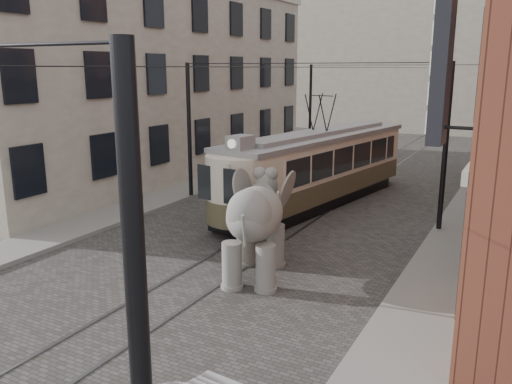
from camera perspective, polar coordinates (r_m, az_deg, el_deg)
The scene contains 9 objects.
ground at distance 16.23m, azimuth -2.97°, elevation -7.48°, with size 120.00×120.00×0.00m, color #44413F.
tram_rails at distance 16.22m, azimuth -2.97°, elevation -7.44°, with size 1.54×80.00×0.02m, color slate, non-canonical shape.
sidewalk_right at distance 14.29m, azimuth 18.53°, elevation -10.86°, with size 2.00×60.00×0.15m, color slate.
sidewalk_left at distance 20.18m, azimuth -19.04°, elevation -3.79°, with size 2.00×60.00×0.15m, color slate.
stucco_building at distance 29.74m, azimuth -11.55°, elevation 11.62°, with size 7.00×24.00×10.00m, color gray.
distant_block at distance 53.56m, azimuth 20.26°, elevation 13.89°, with size 28.00×10.00×14.00m, color gray.
catenary at distance 19.89m, azimuth 3.89°, elevation 5.33°, with size 11.00×30.20×6.00m, color black, non-canonical shape.
tram at distance 22.39m, azimuth 6.92°, elevation 4.48°, with size 2.44×11.85×4.70m, color beige, non-canonical shape.
elephant at distance 14.57m, azimuth -0.12°, elevation -3.97°, with size 2.57×4.66×2.86m, color slate, non-canonical shape.
Camera 1 is at (7.87, -12.97, 5.77)m, focal length 36.70 mm.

